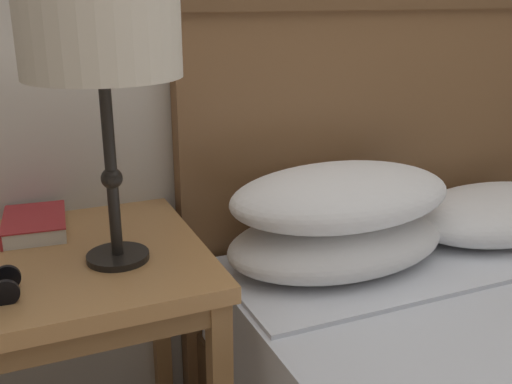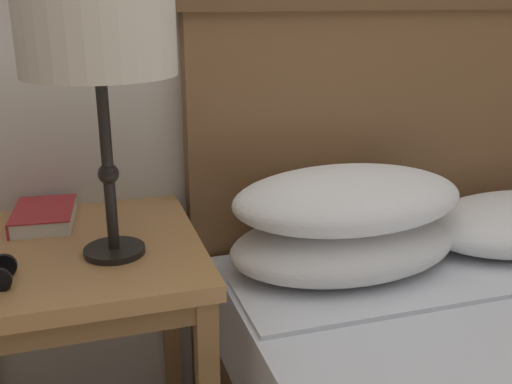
% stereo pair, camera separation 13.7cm
% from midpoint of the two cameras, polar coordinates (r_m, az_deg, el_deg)
% --- Properties ---
extents(nightstand, '(0.58, 0.58, 0.66)m').
position_cam_midpoint_polar(nightstand, '(1.41, -20.00, -8.87)').
color(nightstand, '#AD7A47').
rests_on(nightstand, ground_plane).
extents(table_lamp, '(0.30, 0.30, 0.55)m').
position_cam_midpoint_polar(table_lamp, '(1.20, -17.88, 13.82)').
color(table_lamp, black).
rests_on(table_lamp, nightstand).
extents(book_on_nightstand, '(0.16, 0.21, 0.04)m').
position_cam_midpoint_polar(book_on_nightstand, '(1.52, -22.88, -2.88)').
color(book_on_nightstand, silver).
rests_on(book_on_nightstand, nightstand).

